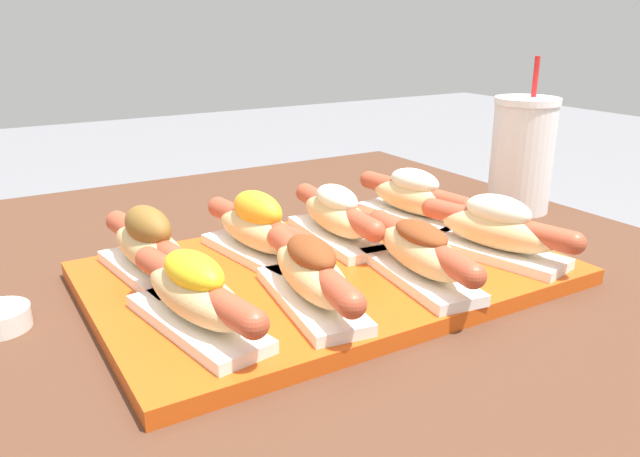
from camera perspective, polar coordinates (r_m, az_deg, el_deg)
The scene contains 10 objects.
serving_tray at distance 0.73m, azimuth 0.81°, elevation -4.09°, with size 0.53×0.34×0.02m.
hot_dog_0 at distance 0.58m, azimuth -11.35°, elevation -5.93°, with size 0.09×0.21×0.07m.
hot_dog_1 at distance 0.62m, azimuth -0.82°, elevation -4.13°, with size 0.08×0.21×0.07m.
hot_dog_2 at distance 0.68m, azimuth 9.12°, elevation -2.14°, with size 0.08×0.21×0.06m.
hot_dog_3 at distance 0.77m, azimuth 15.83°, elevation -0.05°, with size 0.10×0.21×0.08m.
hot_dog_4 at distance 0.71m, azimuth -15.31°, elevation -1.62°, with size 0.08×0.21×0.08m.
hot_dog_5 at distance 0.74m, azimuth -5.61°, elevation 0.00°, with size 0.08×0.21×0.08m.
hot_dog_6 at distance 0.79m, azimuth 1.52°, elevation 1.23°, with size 0.07×0.21×0.07m.
hot_dog_7 at distance 0.88m, azimuth 8.57°, elevation 2.87°, with size 0.08×0.21×0.07m.
drink_cup at distance 1.02m, azimuth 17.99°, elevation 6.43°, with size 0.10×0.10×0.24m.
Camera 1 is at (-0.30, -0.55, 0.99)m, focal length 35.00 mm.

